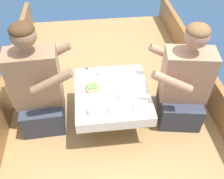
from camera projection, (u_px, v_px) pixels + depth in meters
The scene contains 19 objects.
ground_plane at pixel (111, 128), 2.68m from camera, with size 60.00×60.00×0.00m, color navy.
boat_deck at pixel (111, 119), 2.58m from camera, with size 2.03×3.69×0.30m, color #A87F4C.
gunwale_port at pixel (4, 106), 2.29m from camera, with size 0.06×3.69×0.32m, color #936033.
gunwale_starboard at pixel (210, 90), 2.45m from camera, with size 0.06×3.69×0.32m, color #936033.
cockpit_table at pixel (112, 94), 2.18m from camera, with size 0.64×0.68×0.35m.
person_port at pixel (39, 88), 2.11m from camera, with size 0.54×0.46×1.01m.
person_starboard at pixel (183, 85), 2.16m from camera, with size 0.57×0.51×0.97m.
plate_sandwich at pixel (93, 90), 2.16m from camera, with size 0.20×0.20×0.01m.
plate_bread at pixel (133, 82), 2.24m from camera, with size 0.18×0.18×0.01m.
sandwich at pixel (92, 87), 2.15m from camera, with size 0.12×0.11×0.05m.
bowl_port_near at pixel (103, 72), 2.31m from camera, with size 0.11×0.11×0.04m.
bowl_starboard_near at pixel (141, 105), 2.01m from camera, with size 0.12×0.12×0.04m.
bowl_center_far at pixel (115, 108), 1.98m from camera, with size 0.12×0.12×0.04m.
coffee_cup_port at pixel (123, 95), 2.08m from camera, with size 0.10×0.07×0.06m.
coffee_cup_starboard at pixel (92, 110), 1.96m from camera, with size 0.10×0.08×0.06m.
utensil_spoon_port at pixel (128, 70), 2.36m from camera, with size 0.12×0.14×0.01m.
utensil_fork_starboard at pixel (90, 101), 2.07m from camera, with size 0.13×0.13×0.00m.
utensil_fork_port at pixel (90, 71), 2.35m from camera, with size 0.12×0.15×0.00m.
utensil_knife_starboard at pixel (121, 72), 2.34m from camera, with size 0.15×0.10×0.00m.
Camera 1 is at (-0.17, -1.65, 2.15)m, focal length 40.00 mm.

